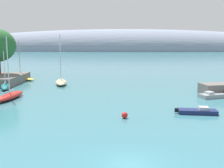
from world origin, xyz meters
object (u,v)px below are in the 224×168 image
Objects in this scene: sailboat_sand_mid_mooring at (61,82)px; sailboat_teal_near_shore at (6,86)px; mooring_buoy_red at (125,115)px; motorboat_navy_alongside_breakwater at (198,111)px; sailboat_red_end_of_line at (10,96)px; sailboat_yellow_outer_mooring at (21,78)px; motorboat_grey_foreground at (213,96)px.

sailboat_teal_near_shore is at bearing -73.91° from sailboat_sand_mid_mooring.
sailboat_teal_near_shore reaches higher than mooring_buoy_red.
sailboat_red_end_of_line is at bearing 169.32° from motorboat_navy_alongside_breakwater.
sailboat_yellow_outer_mooring is 43.69m from motorboat_navy_alongside_breakwater.
motorboat_navy_alongside_breakwater is (27.23, -7.83, -0.26)m from sailboat_red_end_of_line.
sailboat_yellow_outer_mooring reaches higher than mooring_buoy_red.
sailboat_red_end_of_line reaches higher than sailboat_yellow_outer_mooring.
sailboat_yellow_outer_mooring is 21.56m from sailboat_red_end_of_line.
sailboat_red_end_of_line reaches higher than motorboat_grey_foreground.
sailboat_teal_near_shore is 37.73m from motorboat_grey_foreground.
sailboat_teal_near_shore is 0.85× the size of sailboat_yellow_outer_mooring.
sailboat_teal_near_shore is at bearing 139.18° from mooring_buoy_red.
sailboat_teal_near_shore is 11.44m from sailboat_yellow_outer_mooring.
sailboat_yellow_outer_mooring is (-1.20, 11.38, -0.10)m from sailboat_teal_near_shore.
sailboat_sand_mid_mooring is at bearing -11.53° from sailboat_red_end_of_line.
sailboat_red_end_of_line is at bearing -31.37° from sailboat_sand_mid_mooring.
sailboat_teal_near_shore is at bearing 33.61° from sailboat_red_end_of_line.
sailboat_sand_mid_mooring is 2.14× the size of motorboat_grey_foreground.
mooring_buoy_red is at bearing 19.54° from motorboat_grey_foreground.
sailboat_red_end_of_line is (5.80, -20.76, 0.12)m from sailboat_yellow_outer_mooring.
sailboat_red_end_of_line is 20.55m from mooring_buoy_red.
sailboat_sand_mid_mooring reaches higher than motorboat_grey_foreground.
motorboat_grey_foreground reaches higher than motorboat_navy_alongside_breakwater.
sailboat_yellow_outer_mooring reaches higher than sailboat_teal_near_shore.
sailboat_teal_near_shore is 10.96m from sailboat_sand_mid_mooring.
sailboat_sand_mid_mooring is at bearing 175.41° from sailboat_yellow_outer_mooring.
mooring_buoy_red is at bearing 152.61° from sailboat_yellow_outer_mooring.
motorboat_navy_alongside_breakwater is at bearing 164.16° from sailboat_yellow_outer_mooring.
sailboat_teal_near_shore reaches higher than motorboat_grey_foreground.
sailboat_red_end_of_line reaches higher than mooring_buoy_red.
sailboat_sand_mid_mooring is 12.46m from sailboat_yellow_outer_mooring.
sailboat_yellow_outer_mooring is at bearing 127.56° from mooring_buoy_red.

